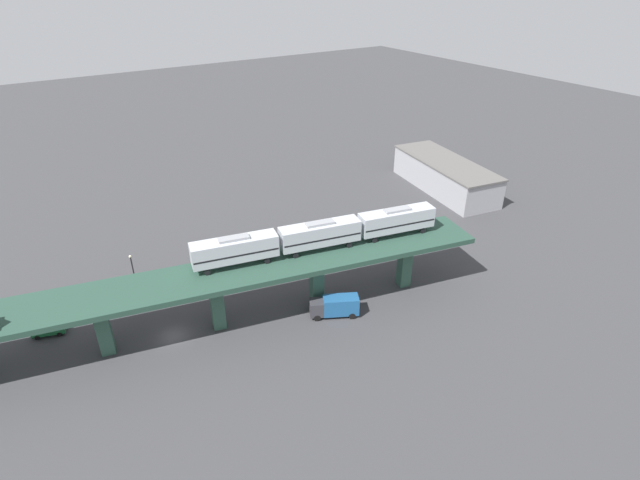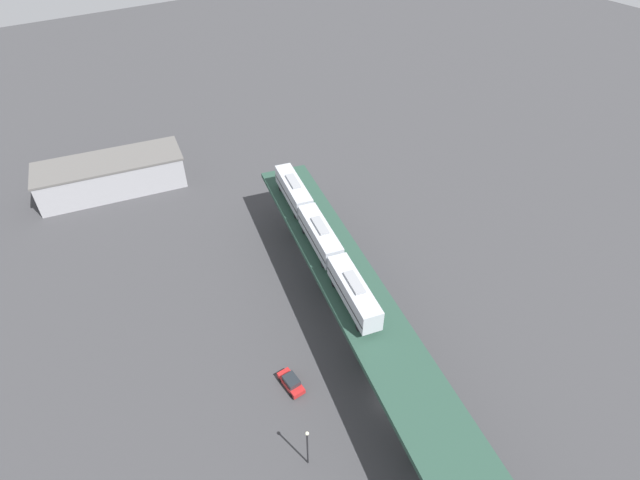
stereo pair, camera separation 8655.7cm
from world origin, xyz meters
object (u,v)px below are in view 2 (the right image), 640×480
object	(u,v)px
delivery_truck	(348,271)
street_lamp	(307,445)
street_car_red	(291,382)
warehouse_building	(111,175)
subway_train	(320,235)

from	to	relation	value
delivery_truck	street_lamp	world-z (taller)	street_lamp
street_car_red	street_lamp	distance (m)	11.20
street_lamp	warehouse_building	distance (m)	70.93
warehouse_building	delivery_truck	bearing A→B (deg)	-62.18
street_car_red	warehouse_building	world-z (taller)	warehouse_building
street_car_red	delivery_truck	bearing A→B (deg)	35.16
delivery_truck	warehouse_building	world-z (taller)	warehouse_building
delivery_truck	subway_train	bearing A→B (deg)	172.96
street_lamp	subway_train	bearing A→B (deg)	54.46
street_car_red	warehouse_building	size ratio (longest dim) A/B	0.15
subway_train	warehouse_building	bearing A→B (deg)	113.20
subway_train	delivery_truck	world-z (taller)	subway_train
delivery_truck	street_lamp	distance (m)	31.84
subway_train	delivery_truck	size ratio (longest dim) A/B	4.97
street_car_red	street_lamp	world-z (taller)	street_lamp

